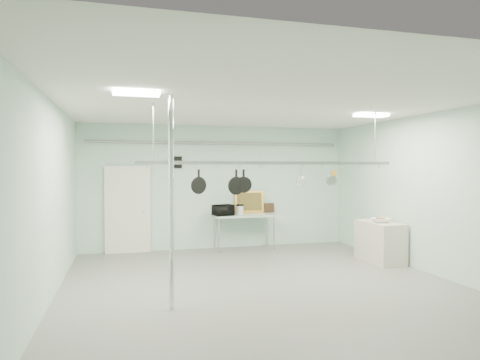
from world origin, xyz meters
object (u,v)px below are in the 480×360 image
object	(u,v)px
prep_table	(244,217)
skillet_left	(199,181)
skillet_right	(244,180)
chrome_pole	(171,202)
pot_rack	(272,161)
fruit_bowl	(381,220)
coffee_canister	(240,210)
side_cabinet	(380,242)
skillet_mid	(236,181)
microwave	(223,210)

from	to	relation	value
prep_table	skillet_left	world-z (taller)	skillet_left
prep_table	skillet_right	world-z (taller)	skillet_right
chrome_pole	pot_rack	distance (m)	2.19
fruit_bowl	coffee_canister	bearing A→B (deg)	138.24
coffee_canister	skillet_right	bearing A→B (deg)	-103.98
prep_table	skillet_left	size ratio (longest dim) A/B	4.02
side_cabinet	skillet_mid	bearing A→B (deg)	-163.09
skillet_right	fruit_bowl	bearing A→B (deg)	28.94
chrome_pole	side_cabinet	size ratio (longest dim) A/B	2.67
pot_rack	coffee_canister	bearing A→B (deg)	84.96
chrome_pole	pot_rack	bearing A→B (deg)	25.35
prep_table	skillet_right	distance (m)	3.59
microwave	prep_table	bearing A→B (deg)	175.07
side_cabinet	microwave	distance (m)	3.81
pot_rack	skillet_left	bearing A→B (deg)	180.00
chrome_pole	fruit_bowl	xyz separation A→B (m)	(4.80, 1.89, -0.65)
skillet_right	microwave	bearing A→B (deg)	96.52
microwave	skillet_left	world-z (taller)	skillet_left
pot_rack	fruit_bowl	size ratio (longest dim) A/B	12.03
skillet_left	skillet_mid	distance (m)	0.67
microwave	skillet_mid	distance (m)	3.34
chrome_pole	microwave	size ratio (longest dim) A/B	6.53
coffee_canister	skillet_left	size ratio (longest dim) A/B	0.56
prep_table	microwave	size ratio (longest dim) A/B	3.26
prep_table	chrome_pole	bearing A→B (deg)	-118.71
chrome_pole	prep_table	xyz separation A→B (m)	(2.30, 4.20, -0.77)
chrome_pole	fruit_bowl	size ratio (longest dim) A/B	8.02
fruit_bowl	skillet_left	distance (m)	4.45
prep_table	skillet_mid	distance (m)	3.62
fruit_bowl	microwave	bearing A→B (deg)	144.29
side_cabinet	skillet_left	size ratio (longest dim) A/B	3.01
chrome_pole	fruit_bowl	distance (m)	5.19
coffee_canister	side_cabinet	bearing A→B (deg)	-39.76
side_cabinet	skillet_right	size ratio (longest dim) A/B	3.09
skillet_mid	chrome_pole	bearing A→B (deg)	-156.81
skillet_mid	prep_table	bearing A→B (deg)	59.13
chrome_pole	pot_rack	size ratio (longest dim) A/B	0.67
prep_table	side_cabinet	size ratio (longest dim) A/B	1.33
side_cabinet	prep_table	bearing A→B (deg)	139.21
chrome_pole	coffee_canister	size ratio (longest dim) A/B	14.24
side_cabinet	fruit_bowl	xyz separation A→B (m)	(-0.05, -0.11, 0.50)
microwave	skillet_mid	bearing A→B (deg)	65.88
chrome_pole	prep_table	bearing A→B (deg)	61.29
chrome_pole	pot_rack	xyz separation A→B (m)	(1.90, 0.90, 0.63)
prep_table	side_cabinet	distance (m)	3.39
chrome_pole	coffee_canister	xyz separation A→B (m)	(2.19, 4.21, -0.58)
prep_table	fruit_bowl	distance (m)	3.41
chrome_pole	fruit_bowl	bearing A→B (deg)	21.47
prep_table	skillet_mid	world-z (taller)	skillet_mid
fruit_bowl	skillet_left	size ratio (longest dim) A/B	1.00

